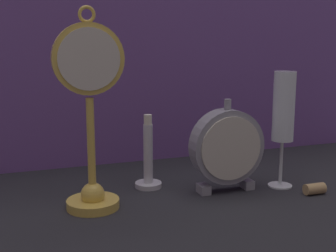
{
  "coord_description": "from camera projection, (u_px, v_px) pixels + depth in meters",
  "views": [
    {
      "loc": [
        -0.3,
        -0.76,
        0.31
      ],
      "look_at": [
        0.0,
        0.08,
        0.13
      ],
      "focal_mm": 50.0,
      "sensor_mm": 36.0,
      "label": 1
    }
  ],
  "objects": [
    {
      "name": "ground_plane",
      "position": [
        182.0,
        205.0,
        0.86
      ],
      "size": [
        4.0,
        4.0,
        0.0
      ],
      "primitive_type": "plane",
      "color": "#232328"
    },
    {
      "name": "pocket_watch_on_stand",
      "position": [
        90.0,
        120.0,
        0.82
      ],
      "size": [
        0.12,
        0.1,
        0.36
      ],
      "color": "gold",
      "rests_on": "ground_plane"
    },
    {
      "name": "brass_candlestick",
      "position": [
        148.0,
        163.0,
        0.96
      ],
      "size": [
        0.05,
        0.05,
        0.15
      ],
      "color": "silver",
      "rests_on": "ground_plane"
    },
    {
      "name": "mantel_clock_silver",
      "position": [
        227.0,
        147.0,
        0.92
      ],
      "size": [
        0.15,
        0.04,
        0.19
      ],
      "color": "gray",
      "rests_on": "ground_plane"
    },
    {
      "name": "wine_cork",
      "position": [
        315.0,
        189.0,
        0.92
      ],
      "size": [
        0.04,
        0.02,
        0.02
      ],
      "primitive_type": "cylinder",
      "rotation": [
        0.0,
        1.57,
        0.0
      ],
      "color": "tan",
      "rests_on": "ground_plane"
    },
    {
      "name": "fabric_backdrop_drape",
      "position": [
        134.0,
        42.0,
        1.11
      ],
      "size": [
        1.24,
        0.01,
        0.58
      ],
      "primitive_type": "cube",
      "color": "#6B478E",
      "rests_on": "ground_plane"
    },
    {
      "name": "champagne_flute",
      "position": [
        283.0,
        114.0,
        0.94
      ],
      "size": [
        0.05,
        0.05,
        0.24
      ],
      "color": "silver",
      "rests_on": "ground_plane"
    }
  ]
}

